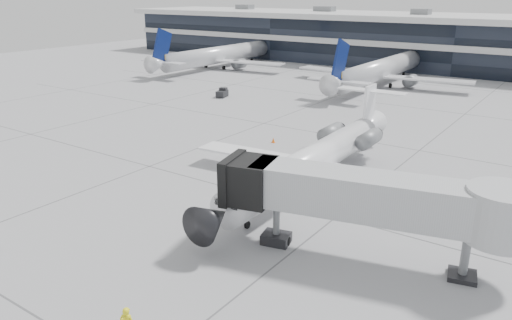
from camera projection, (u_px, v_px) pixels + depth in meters
The scene contains 8 objects.
ground at pixel (231, 188), 43.03m from camera, with size 220.00×220.00×0.00m, color gray.
terminal at pixel (467, 46), 105.19m from camera, with size 170.00×22.00×10.00m, color black.
bg_jet_left at pixel (221, 67), 110.05m from camera, with size 32.00×40.00×9.60m, color silver, non-canonical shape.
bg_jet_center at pixel (381, 85), 90.12m from camera, with size 32.00×40.00×9.60m, color silver, non-canonical shape.
regional_jet at pixel (315, 159), 43.23m from camera, with size 24.14×30.02×6.95m.
jet_bridge at pixel (381, 199), 30.04m from camera, with size 18.30×7.33×5.92m.
traffic_cone at pixel (273, 140), 55.88m from camera, with size 0.51×0.51×0.58m.
far_tug at pixel (222, 93), 79.60m from camera, with size 1.90×2.53×1.43m.
Camera 1 is at (24.50, -31.59, 16.25)m, focal length 35.00 mm.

